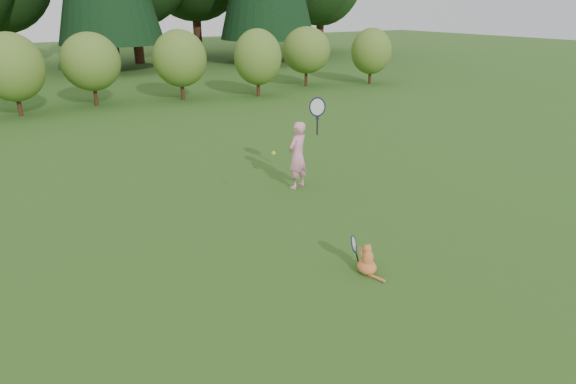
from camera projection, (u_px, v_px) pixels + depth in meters
ground at (304, 254)px, 7.27m from camera, size 100.00×100.00×0.00m
shrub_row at (105, 68)px, 17.09m from camera, size 28.00×3.00×2.80m
child at (298, 154)px, 9.67m from camera, size 0.81×0.53×2.06m
cat at (367, 258)px, 6.69m from camera, size 0.38×0.66×0.60m
tennis_ball at (273, 153)px, 7.98m from camera, size 0.07×0.07×0.07m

